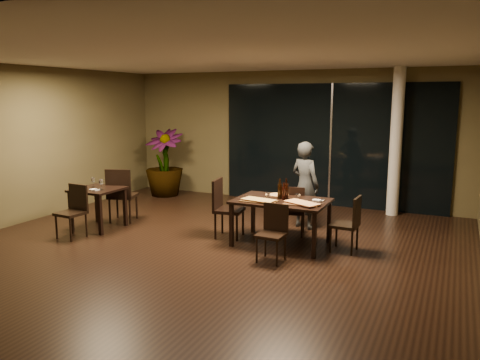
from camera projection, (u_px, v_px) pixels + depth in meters
name	position (u px, v px, depth m)	size (l,w,h in m)	color
ground	(204.00, 250.00, 7.43)	(8.00, 8.00, 0.00)	black
wall_back	(289.00, 137.00, 10.79)	(8.00, 0.10, 3.00)	brown
wall_left	(17.00, 145.00, 8.86)	(0.10, 8.00, 3.00)	brown
ceiling	(201.00, 54.00, 6.91)	(8.00, 8.00, 0.04)	white
window_panel	(331.00, 145.00, 10.31)	(5.00, 0.06, 2.70)	black
column	(396.00, 142.00, 9.43)	(0.24, 0.24, 3.00)	silver
main_table	(281.00, 204.00, 7.61)	(1.50, 1.00, 0.75)	black
side_table	(98.00, 195.00, 8.59)	(0.80, 0.80, 0.75)	black
chair_main_far	(293.00, 208.00, 8.12)	(0.49, 0.49, 0.89)	black
chair_main_near	(273.00, 229.00, 6.91)	(0.40, 0.40, 0.84)	black
chair_main_left	(224.00, 205.00, 8.06)	(0.54, 0.54, 1.01)	black
chair_main_right	(350.00, 221.00, 7.27)	(0.43, 0.43, 0.89)	black
chair_side_far	(121.00, 192.00, 9.01)	(0.62, 0.62, 1.06)	black
chair_side_near	(74.00, 208.00, 8.08)	(0.45, 0.45, 0.91)	black
diner	(305.00, 185.00, 8.58)	(0.55, 0.36, 1.61)	#2B2E30
potted_plant	(164.00, 163.00, 11.46)	(0.89, 0.89, 1.64)	#1C531B
pizza_board_left	(259.00, 201.00, 7.47)	(0.58, 0.29, 0.01)	#432C15
pizza_board_right	(302.00, 204.00, 7.26)	(0.55, 0.28, 0.01)	#442816
oblong_pizza_left	(259.00, 200.00, 7.47)	(0.52, 0.24, 0.02)	maroon
oblong_pizza_right	(302.00, 203.00, 7.26)	(0.53, 0.25, 0.02)	maroon
round_pizza	(279.00, 195.00, 7.93)	(0.33, 0.33, 0.01)	red
bottle_a	(280.00, 189.00, 7.66)	(0.07, 0.07, 0.33)	black
bottle_b	(284.00, 191.00, 7.60)	(0.06, 0.06, 0.28)	black
bottle_c	(286.00, 189.00, 7.66)	(0.07, 0.07, 0.34)	black
tumbler_left	(268.00, 196.00, 7.73)	(0.07, 0.07, 0.09)	white
tumbler_right	(298.00, 197.00, 7.59)	(0.08, 0.08, 0.10)	white
napkin_near	(310.00, 204.00, 7.29)	(0.18, 0.10, 0.01)	white
napkin_far	(318.00, 200.00, 7.54)	(0.18, 0.10, 0.01)	white
wine_glass_a	(93.00, 182.00, 8.68)	(0.08, 0.08, 0.17)	white
wine_glass_b	(101.00, 185.00, 8.41)	(0.08, 0.08, 0.19)	white
side_napkin	(94.00, 190.00, 8.40)	(0.18, 0.11, 0.01)	silver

